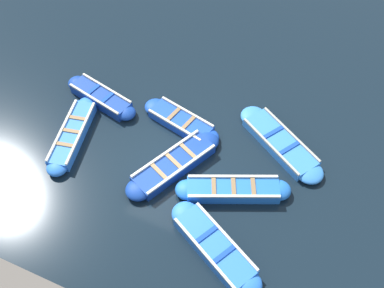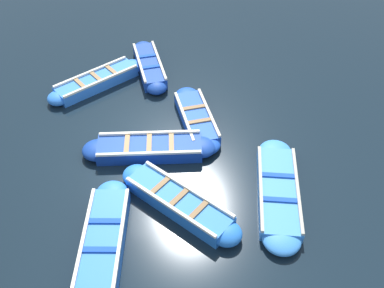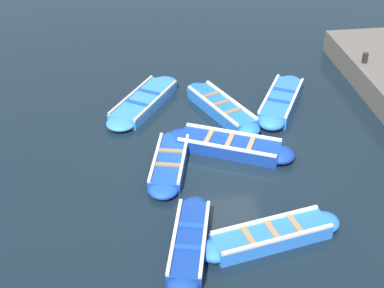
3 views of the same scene
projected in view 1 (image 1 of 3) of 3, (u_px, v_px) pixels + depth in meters
ground_plane at (166, 160)px, 15.26m from camera, size 120.00×120.00×0.00m
boat_centre at (101, 97)px, 16.74m from camera, size 1.43×3.29×0.46m
boat_tucked at (73, 134)px, 15.69m from camera, size 3.63×1.41×0.43m
boat_outer_left at (233, 190)px, 14.31m from camera, size 2.15×3.70×0.46m
boat_inner_gap at (181, 122)px, 16.07m from camera, size 1.50×3.26×0.39m
boat_far_corner at (174, 164)px, 14.92m from camera, size 3.81×2.39×0.44m
boat_end_of_row at (215, 247)px, 13.13m from camera, size 2.49×3.63×0.47m
boat_near_quay at (280, 143)px, 15.51m from camera, size 2.87×3.77×0.37m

